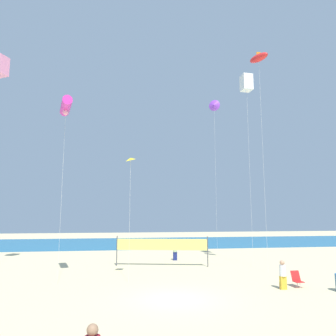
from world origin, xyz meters
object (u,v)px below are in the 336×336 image
object	(u,v)px
kite_magenta_tube	(66,106)
kite_pink_box	(0,66)
kite_yellow_diamond	(130,160)
volleyball_net	(162,246)
kite_white_box	(246,83)
beachgoer_white_shirt	(283,274)
beach_handbag	(283,286)
kite_red_inflatable	(259,58)
folding_beach_chair	(297,279)
beachgoer_sage_shirt	(175,251)
kite_violet_delta	(214,105)

from	to	relation	value
kite_magenta_tube	kite_pink_box	bearing A→B (deg)	140.83
kite_yellow_diamond	volleyball_net	bearing A→B (deg)	64.13
kite_yellow_diamond	kite_white_box	xyz separation A→B (m)	(10.39, 5.19, 8.18)
beachgoer_white_shirt	kite_pink_box	bearing A→B (deg)	-61.12
beach_handbag	kite_pink_box	bearing A→B (deg)	156.61
beachgoer_white_shirt	kite_yellow_diamond	size ratio (longest dim) A/B	0.20
beach_handbag	kite_red_inflatable	world-z (taller)	kite_red_inflatable
kite_yellow_diamond	beach_handbag	bearing A→B (deg)	-18.41
folding_beach_chair	beach_handbag	bearing A→B (deg)	160.60
kite_yellow_diamond	kite_red_inflatable	distance (m)	13.84
beach_handbag	kite_magenta_tube	distance (m)	17.32
kite_pink_box	kite_yellow_diamond	world-z (taller)	kite_pink_box
folding_beach_chair	kite_pink_box	bearing A→B (deg)	125.94
volleyball_net	folding_beach_chair	bearing A→B (deg)	-51.55
folding_beach_chair	kite_pink_box	size ratio (longest dim) A/B	0.05
folding_beach_chair	kite_white_box	xyz separation A→B (m)	(0.73, 7.84, 15.38)
volleyball_net	kite_yellow_diamond	world-z (taller)	kite_yellow_diamond
folding_beach_chair	beachgoer_white_shirt	bearing A→B (deg)	170.14
beach_handbag	kite_white_box	size ratio (longest dim) A/B	0.02
kite_pink_box	kite_red_inflatable	size ratio (longest dim) A/B	0.98
beachgoer_sage_shirt	folding_beach_chair	xyz separation A→B (m)	(5.14, -11.77, -0.41)
beach_handbag	kite_pink_box	distance (m)	26.14
beachgoer_white_shirt	kite_white_box	world-z (taller)	kite_white_box
kite_yellow_diamond	kite_white_box	bearing A→B (deg)	26.54
kite_pink_box	volleyball_net	bearing A→B (deg)	2.33
beachgoer_white_shirt	folding_beach_chair	bearing A→B (deg)	165.38
volleyball_net	kite_magenta_tube	distance (m)	13.16
kite_yellow_diamond	kite_white_box	world-z (taller)	kite_white_box
beachgoer_white_shirt	volleyball_net	world-z (taller)	volleyball_net
kite_violet_delta	kite_white_box	distance (m)	8.67
beach_handbag	kite_yellow_diamond	size ratio (longest dim) A/B	0.05
kite_pink_box	kite_magenta_tube	xyz separation A→B (m)	(6.14, -5.00, -4.80)
volleyball_net	beach_handbag	xyz separation A→B (m)	(5.80, -8.79, -1.48)
kite_violet_delta	kite_yellow_diamond	distance (m)	19.32
beachgoer_sage_shirt	kite_pink_box	size ratio (longest dim) A/B	0.10
kite_violet_delta	kite_magenta_tube	xyz separation A→B (m)	(-14.28, -13.44, -5.55)
beachgoer_sage_shirt	kite_white_box	xyz separation A→B (m)	(5.86, -3.93, 14.97)
beachgoer_white_shirt	kite_magenta_tube	world-z (taller)	kite_magenta_tube
beach_handbag	kite_magenta_tube	size ratio (longest dim) A/B	0.03
volleyball_net	kite_magenta_tube	world-z (taller)	kite_magenta_tube
beach_handbag	folding_beach_chair	bearing A→B (deg)	12.88
beachgoer_sage_shirt	kite_red_inflatable	bearing A→B (deg)	-86.11
kite_red_inflatable	kite_magenta_tube	size ratio (longest dim) A/B	1.49
beach_handbag	kite_red_inflatable	distance (m)	17.39
volleyball_net	kite_red_inflatable	world-z (taller)	kite_red_inflatable
kite_red_inflatable	kite_white_box	distance (m)	3.07
volleyball_net	kite_red_inflatable	distance (m)	17.17
beach_handbag	kite_white_box	bearing A→B (deg)	77.95
kite_pink_box	kite_white_box	bearing A→B (deg)	-0.49
beachgoer_sage_shirt	kite_white_box	size ratio (longest dim) A/B	0.10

